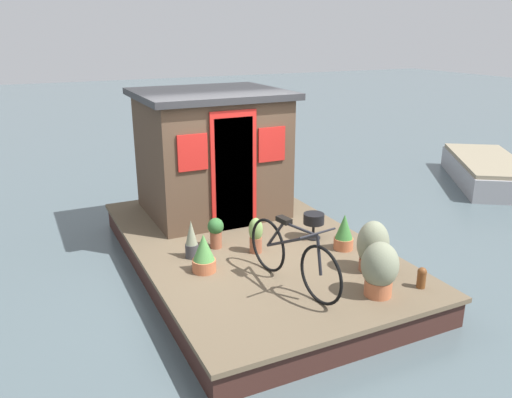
{
  "coord_description": "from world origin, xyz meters",
  "views": [
    {
      "loc": [
        -6.13,
        2.85,
        3.28
      ],
      "look_at": [
        -0.2,
        0.0,
        1.09
      ],
      "focal_mm": 35.89,
      "sensor_mm": 36.0,
      "label": 1
    }
  ],
  "objects_px": {
    "potted_plant_thyme": "(191,240)",
    "dinghy_boat": "(487,171)",
    "potted_plant_sage": "(256,235)",
    "potted_plant_lavender": "(373,246)",
    "houseboat_cabin": "(212,152)",
    "potted_plant_rosemary": "(380,269)",
    "potted_plant_geranium": "(216,231)",
    "bicycle": "(293,256)",
    "potted_plant_succulent": "(344,233)",
    "mooring_bollard": "(422,277)",
    "charcoal_grill": "(314,220)",
    "potted_plant_basil": "(204,254)"
  },
  "relations": [
    {
      "from": "houseboat_cabin",
      "to": "dinghy_boat",
      "type": "xyz_separation_m",
      "value": [
        0.11,
        -6.59,
        -1.12
      ]
    },
    {
      "from": "houseboat_cabin",
      "to": "potted_plant_geranium",
      "type": "distance_m",
      "value": 1.71
    },
    {
      "from": "houseboat_cabin",
      "to": "charcoal_grill",
      "type": "relative_size",
      "value": 6.0
    },
    {
      "from": "potted_plant_succulent",
      "to": "potted_plant_geranium",
      "type": "bearing_deg",
      "value": 62.82
    },
    {
      "from": "potted_plant_lavender",
      "to": "potted_plant_geranium",
      "type": "height_order",
      "value": "potted_plant_lavender"
    },
    {
      "from": "mooring_bollard",
      "to": "dinghy_boat",
      "type": "bearing_deg",
      "value": -55.41
    },
    {
      "from": "potted_plant_thyme",
      "to": "potted_plant_succulent",
      "type": "relative_size",
      "value": 1.03
    },
    {
      "from": "potted_plant_lavender",
      "to": "potted_plant_succulent",
      "type": "bearing_deg",
      "value": -5.18
    },
    {
      "from": "houseboat_cabin",
      "to": "potted_plant_thyme",
      "type": "height_order",
      "value": "houseboat_cabin"
    },
    {
      "from": "potted_plant_sage",
      "to": "potted_plant_succulent",
      "type": "xyz_separation_m",
      "value": [
        -0.42,
        -1.14,
        -0.01
      ]
    },
    {
      "from": "potted_plant_thyme",
      "to": "potted_plant_succulent",
      "type": "bearing_deg",
      "value": -108.03
    },
    {
      "from": "houseboat_cabin",
      "to": "potted_plant_thyme",
      "type": "distance_m",
      "value": 2.01
    },
    {
      "from": "potted_plant_rosemary",
      "to": "charcoal_grill",
      "type": "height_order",
      "value": "potted_plant_rosemary"
    },
    {
      "from": "bicycle",
      "to": "potted_plant_succulent",
      "type": "xyz_separation_m",
      "value": [
        0.62,
        -1.17,
        -0.14
      ]
    },
    {
      "from": "potted_plant_thyme",
      "to": "potted_plant_basil",
      "type": "bearing_deg",
      "value": -179.46
    },
    {
      "from": "bicycle",
      "to": "charcoal_grill",
      "type": "xyz_separation_m",
      "value": [
        1.12,
        -0.99,
        -0.1
      ]
    },
    {
      "from": "potted_plant_rosemary",
      "to": "dinghy_boat",
      "type": "height_order",
      "value": "potted_plant_rosemary"
    },
    {
      "from": "potted_plant_lavender",
      "to": "dinghy_boat",
      "type": "xyz_separation_m",
      "value": [
        3.07,
        -5.6,
        -0.44
      ]
    },
    {
      "from": "potted_plant_geranium",
      "to": "potted_plant_lavender",
      "type": "bearing_deg",
      "value": -134.98
    },
    {
      "from": "potted_plant_rosemary",
      "to": "potted_plant_thyme",
      "type": "relative_size",
      "value": 1.24
    },
    {
      "from": "potted_plant_geranium",
      "to": "potted_plant_succulent",
      "type": "distance_m",
      "value": 1.76
    },
    {
      "from": "potted_plant_thyme",
      "to": "potted_plant_basil",
      "type": "distance_m",
      "value": 0.46
    },
    {
      "from": "potted_plant_lavender",
      "to": "mooring_bollard",
      "type": "relative_size",
      "value": 2.53
    },
    {
      "from": "potted_plant_basil",
      "to": "dinghy_boat",
      "type": "relative_size",
      "value": 0.15
    },
    {
      "from": "charcoal_grill",
      "to": "dinghy_boat",
      "type": "height_order",
      "value": "charcoal_grill"
    },
    {
      "from": "potted_plant_basil",
      "to": "potted_plant_geranium",
      "type": "height_order",
      "value": "potted_plant_basil"
    },
    {
      "from": "potted_plant_geranium",
      "to": "charcoal_grill",
      "type": "relative_size",
      "value": 1.14
    },
    {
      "from": "bicycle",
      "to": "potted_plant_sage",
      "type": "xyz_separation_m",
      "value": [
        1.05,
        -0.03,
        -0.12
      ]
    },
    {
      "from": "potted_plant_succulent",
      "to": "mooring_bollard",
      "type": "relative_size",
      "value": 1.95
    },
    {
      "from": "potted_plant_rosemary",
      "to": "potted_plant_geranium",
      "type": "height_order",
      "value": "potted_plant_rosemary"
    },
    {
      "from": "potted_plant_thyme",
      "to": "potted_plant_rosemary",
      "type": "bearing_deg",
      "value": -140.11
    },
    {
      "from": "houseboat_cabin",
      "to": "potted_plant_sage",
      "type": "distance_m",
      "value": 1.98
    },
    {
      "from": "houseboat_cabin",
      "to": "mooring_bollard",
      "type": "height_order",
      "value": "houseboat_cabin"
    },
    {
      "from": "potted_plant_basil",
      "to": "bicycle",
      "type": "bearing_deg",
      "value": -135.12
    },
    {
      "from": "potted_plant_basil",
      "to": "charcoal_grill",
      "type": "height_order",
      "value": "potted_plant_basil"
    },
    {
      "from": "potted_plant_sage",
      "to": "potted_plant_geranium",
      "type": "bearing_deg",
      "value": 48.37
    },
    {
      "from": "houseboat_cabin",
      "to": "bicycle",
      "type": "height_order",
      "value": "houseboat_cabin"
    },
    {
      "from": "houseboat_cabin",
      "to": "potted_plant_sage",
      "type": "xyz_separation_m",
      "value": [
        -1.83,
        0.09,
        -0.75
      ]
    },
    {
      "from": "charcoal_grill",
      "to": "potted_plant_lavender",
      "type": "bearing_deg",
      "value": -174.58
    },
    {
      "from": "bicycle",
      "to": "potted_plant_rosemary",
      "type": "height_order",
      "value": "bicycle"
    },
    {
      "from": "potted_plant_thyme",
      "to": "dinghy_boat",
      "type": "xyz_separation_m",
      "value": [
        1.73,
        -7.51,
        -0.36
      ]
    },
    {
      "from": "potted_plant_sage",
      "to": "potted_plant_lavender",
      "type": "xyz_separation_m",
      "value": [
        -1.12,
        -1.08,
        0.07
      ]
    },
    {
      "from": "potted_plant_thyme",
      "to": "potted_plant_sage",
      "type": "xyz_separation_m",
      "value": [
        -0.22,
        -0.84,
        0.01
      ]
    },
    {
      "from": "charcoal_grill",
      "to": "bicycle",
      "type": "bearing_deg",
      "value": 138.65
    },
    {
      "from": "bicycle",
      "to": "potted_plant_thyme",
      "type": "xyz_separation_m",
      "value": [
        1.27,
        0.81,
        -0.13
      ]
    },
    {
      "from": "potted_plant_succulent",
      "to": "dinghy_boat",
      "type": "xyz_separation_m",
      "value": [
        2.37,
        -5.53,
        -0.35
      ]
    },
    {
      "from": "potted_plant_sage",
      "to": "dinghy_boat",
      "type": "relative_size",
      "value": 0.15
    },
    {
      "from": "potted_plant_thyme",
      "to": "potted_plant_sage",
      "type": "height_order",
      "value": "potted_plant_thyme"
    },
    {
      "from": "houseboat_cabin",
      "to": "mooring_bollard",
      "type": "bearing_deg",
      "value": -161.09
    },
    {
      "from": "mooring_bollard",
      "to": "potted_plant_lavender",
      "type": "bearing_deg",
      "value": 20.67
    }
  ]
}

